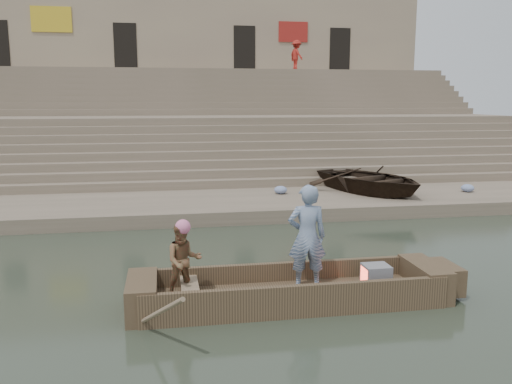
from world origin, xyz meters
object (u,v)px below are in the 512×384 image
object	(u,v)px
main_rowboat	(290,298)
television	(375,276)
beached_rowboat	(370,179)
standing_man	(307,237)
pedestrian	(297,55)
rowing_man	(184,261)

from	to	relation	value
main_rowboat	television	xyz separation A→B (m)	(1.58, -0.00, 0.31)
main_rowboat	beached_rowboat	size ratio (longest dim) A/B	1.15
main_rowboat	standing_man	size ratio (longest dim) A/B	2.66
beached_rowboat	pedestrian	size ratio (longest dim) A/B	2.60
standing_man	pedestrian	distance (m)	22.52
standing_man	rowing_man	bearing A→B (deg)	7.91
standing_man	beached_rowboat	bearing A→B (deg)	-113.42
standing_man	pedestrian	size ratio (longest dim) A/B	1.13
rowing_man	pedestrian	xyz separation A→B (m)	(7.32, 21.48, 5.17)
pedestrian	beached_rowboat	bearing A→B (deg)	159.54
standing_man	pedestrian	xyz separation A→B (m)	(5.14, 21.38, 4.87)
main_rowboat	rowing_man	xyz separation A→B (m)	(-1.84, 0.06, 0.76)
standing_man	main_rowboat	bearing A→B (deg)	31.31
pedestrian	main_rowboat	bearing A→B (deg)	148.10
rowing_man	beached_rowboat	size ratio (longest dim) A/B	0.30
main_rowboat	rowing_man	bearing A→B (deg)	178.05
rowing_man	pedestrian	size ratio (longest dim) A/B	0.78
beached_rowboat	rowing_man	bearing A→B (deg)	-151.45
beached_rowboat	television	bearing A→B (deg)	-133.91
television	pedestrian	xyz separation A→B (m)	(3.89, 21.55, 5.61)
television	main_rowboat	bearing A→B (deg)	180.00
rowing_man	beached_rowboat	world-z (taller)	rowing_man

